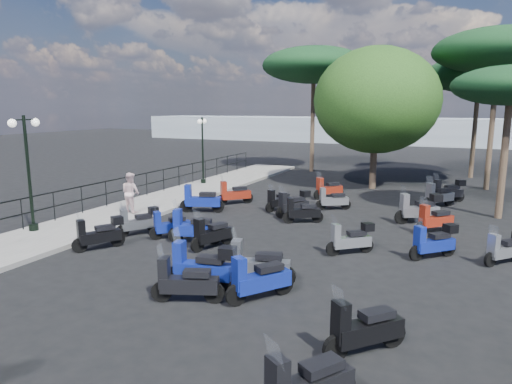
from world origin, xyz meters
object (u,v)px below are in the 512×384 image
at_px(scooter_9, 170,226).
at_px(pine_2, 314,65).
at_px(scooter_2, 139,222).
at_px(scooter_25, 364,329).
at_px(scooter_22, 435,220).
at_px(scooter_8, 212,234).
at_px(pine_3, 511,86).
at_px(pedestrian_far, 131,192).
at_px(pine_1, 499,51).
at_px(lamp_post_2, 203,146).
at_px(scooter_29, 448,191).
at_px(scooter_15, 302,212).
at_px(scooter_28, 419,209).
at_px(scooter_5, 234,194).
at_px(pine_0, 479,75).
at_px(scooter_4, 201,200).
at_px(scooter_21, 434,242).
at_px(scooter_1, 99,234).
at_px(scooter_17, 328,189).
at_px(scooter_10, 279,201).
at_px(lamp_post_1, 28,166).
at_px(broadleaf_tree, 376,100).
at_px(scooter_19, 259,280).
at_px(scooter_7, 186,283).
at_px(scooter_20, 351,239).
at_px(scooter_27, 505,249).
at_px(scooter_16, 294,204).
at_px(scooter_3, 193,228).
at_px(scooter_23, 438,196).
at_px(scooter_11, 333,200).
at_px(scooter_14, 258,265).
at_px(scooter_13, 202,267).

xyz_separation_m(scooter_9, pine_2, (-0.63, 17.42, 6.60)).
height_order(scooter_2, scooter_25, scooter_25).
bearing_deg(scooter_22, scooter_8, 80.97).
bearing_deg(scooter_9, pine_3, -102.61).
relative_size(pedestrian_far, pine_1, 0.20).
xyz_separation_m(lamp_post_2, scooter_29, (12.62, 0.74, -1.71)).
height_order(scooter_9, scooter_29, scooter_29).
distance_m(scooter_2, pine_3, 14.63).
relative_size(scooter_15, scooter_28, 0.86).
height_order(scooter_5, pine_0, pine_0).
distance_m(scooter_4, pine_1, 16.88).
bearing_deg(scooter_21, pine_2, -16.53).
relative_size(scooter_1, scooter_17, 1.06).
bearing_deg(scooter_10, lamp_post_1, 74.98).
bearing_deg(scooter_8, pine_1, -97.37).
bearing_deg(broadleaf_tree, scooter_19, -88.66).
xyz_separation_m(scooter_7, scooter_20, (2.58, 4.94, -0.00)).
xyz_separation_m(scooter_2, broadleaf_tree, (5.61, 12.57, 4.21)).
distance_m(scooter_17, scooter_28, 5.43).
bearing_deg(scooter_10, scooter_27, -176.28).
bearing_deg(scooter_29, scooter_2, 102.51).
height_order(scooter_20, scooter_25, scooter_25).
distance_m(scooter_21, pine_2, 19.40).
xyz_separation_m(scooter_16, pine_3, (7.49, 3.13, 4.60)).
height_order(scooter_3, pine_3, pine_3).
distance_m(scooter_1, scooter_28, 11.45).
relative_size(scooter_8, scooter_23, 1.08).
height_order(scooter_11, scooter_21, scooter_21).
distance_m(scooter_4, scooter_5, 2.07).
height_order(lamp_post_1, scooter_20, lamp_post_1).
bearing_deg(pedestrian_far, scooter_15, -154.46).
distance_m(pedestrian_far, scooter_2, 3.01).
bearing_deg(scooter_29, scooter_4, 90.01).
xyz_separation_m(scooter_19, pine_1, (5.22, 17.96, 6.64)).
distance_m(pedestrian_far, scooter_9, 3.88).
bearing_deg(scooter_15, scooter_19, 161.39).
bearing_deg(scooter_28, pine_3, -84.36).
relative_size(lamp_post_1, scooter_14, 2.22).
height_order(scooter_15, pine_0, pine_0).
bearing_deg(scooter_16, broadleaf_tree, -69.86).
height_order(lamp_post_1, scooter_28, lamp_post_1).
bearing_deg(scooter_14, scooter_20, -41.05).
height_order(scooter_16, scooter_25, scooter_25).
bearing_deg(scooter_8, scooter_2, 15.63).
bearing_deg(scooter_5, pine_0, -82.31).
relative_size(scooter_8, scooter_13, 0.87).
bearing_deg(scooter_25, scooter_13, 23.43).
distance_m(lamp_post_2, scooter_15, 9.77).
xyz_separation_m(scooter_13, scooter_21, (4.95, 4.69, -0.06)).
distance_m(scooter_2, scooter_5, 5.85).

